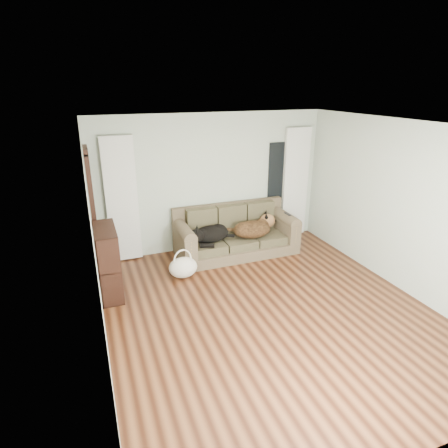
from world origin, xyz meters
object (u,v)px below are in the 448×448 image
object	(u,v)px
dog_black_lab	(209,235)
dog_shepherd	(254,229)
sofa	(236,231)
tote_bag	(183,268)
bookshelf	(108,264)

from	to	relation	value
dog_black_lab	dog_shepherd	distance (m)	0.87
sofa	dog_black_lab	xyz separation A→B (m)	(-0.57, -0.06, 0.03)
dog_black_lab	tote_bag	world-z (taller)	dog_black_lab
tote_bag	bookshelf	size ratio (longest dim) A/B	0.45
sofa	tote_bag	xyz separation A→B (m)	(-1.21, -0.57, -0.29)
dog_shepherd	tote_bag	xyz separation A→B (m)	(-1.51, -0.47, -0.33)
dog_shepherd	tote_bag	world-z (taller)	dog_shepherd
dog_shepherd	bookshelf	xyz separation A→B (m)	(-2.71, -0.57, 0.01)
dog_black_lab	dog_shepherd	world-z (taller)	dog_shepherd
tote_bag	bookshelf	xyz separation A→B (m)	(-1.19, -0.10, 0.34)
dog_black_lab	bookshelf	world-z (taller)	bookshelf
dog_black_lab	tote_bag	size ratio (longest dim) A/B	1.42
sofa	bookshelf	bearing A→B (deg)	-164.42
dog_black_lab	tote_bag	xyz separation A→B (m)	(-0.64, -0.51, -0.32)
tote_bag	bookshelf	bearing A→B (deg)	-175.16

